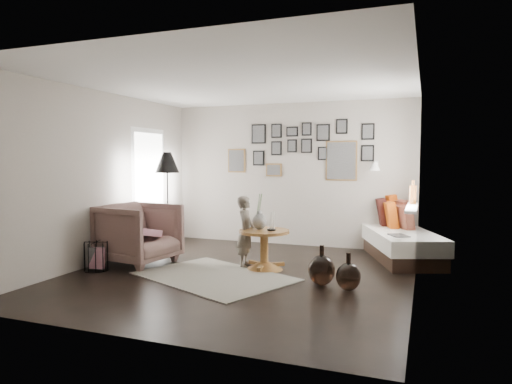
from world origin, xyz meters
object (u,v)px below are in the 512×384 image
at_px(floor_lamp, 167,166).
at_px(vase, 259,219).
at_px(demijohn_small, 348,276).
at_px(demijohn_large, 322,270).
at_px(child, 246,231).
at_px(pedestal_table, 264,251).
at_px(magazine_basket, 96,256).
at_px(armchair, 139,234).
at_px(daybed, 401,239).

bearing_deg(floor_lamp, vase, -14.02).
bearing_deg(floor_lamp, demijohn_small, -19.60).
bearing_deg(demijohn_large, child, 154.04).
distance_m(vase, floor_lamp, 1.98).
relative_size(vase, child, 0.50).
relative_size(pedestal_table, magazine_basket, 1.75).
bearing_deg(armchair, demijohn_small, -87.68).
xyz_separation_m(pedestal_table, daybed, (1.79, 1.50, 0.05)).
bearing_deg(floor_lamp, daybed, 15.83).
bearing_deg(floor_lamp, armchair, -91.22).
distance_m(armchair, magazine_basket, 0.71).
bearing_deg(daybed, pedestal_table, -160.10).
xyz_separation_m(daybed, child, (-2.11, -1.43, 0.21)).
distance_m(vase, armchair, 1.86).
distance_m(pedestal_table, demijohn_small, 1.46).
bearing_deg(child, demijohn_small, -121.26).
distance_m(magazine_basket, demijohn_small, 3.52).
relative_size(armchair, floor_lamp, 0.59).
xyz_separation_m(vase, demijohn_small, (1.38, -0.68, -0.55)).
height_order(pedestal_table, vase, vase).
xyz_separation_m(pedestal_table, vase, (-0.08, 0.02, 0.46)).
distance_m(floor_lamp, child, 1.86).
relative_size(vase, armchair, 0.51).
height_order(pedestal_table, daybed, daybed).
distance_m(pedestal_table, demijohn_large, 1.10).
xyz_separation_m(armchair, demijohn_small, (3.18, -0.34, -0.28)).
height_order(pedestal_table, armchair, armchair).
distance_m(vase, magazine_basket, 2.38).
distance_m(floor_lamp, magazine_basket, 1.89).
height_order(pedestal_table, child, child).
bearing_deg(floor_lamp, magazine_basket, -104.14).
xyz_separation_m(magazine_basket, demijohn_small, (3.51, 0.24, -0.03)).
distance_m(demijohn_small, child, 1.81).
relative_size(daybed, demijohn_small, 4.69).
relative_size(vase, floor_lamp, 0.30).
bearing_deg(daybed, armchair, -173.69).
height_order(daybed, floor_lamp, floor_lamp).
relative_size(vase, demijohn_large, 1.02).
xyz_separation_m(daybed, demijohn_small, (-0.49, -2.16, -0.14)).
relative_size(daybed, child, 2.08).
xyz_separation_m(floor_lamp, demijohn_small, (3.17, -1.13, -1.29)).
distance_m(daybed, armchair, 4.11).
bearing_deg(magazine_basket, demijohn_small, 3.83).
bearing_deg(armchair, vase, -70.84).
xyz_separation_m(vase, armchair, (-1.80, -0.34, -0.27)).
bearing_deg(armchair, child, -67.37).
height_order(daybed, demijohn_large, daybed).
xyz_separation_m(floor_lamp, child, (1.55, -0.39, -0.94)).
xyz_separation_m(armchair, magazine_basket, (-0.33, -0.57, -0.26)).
bearing_deg(pedestal_table, demijohn_large, -29.67).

